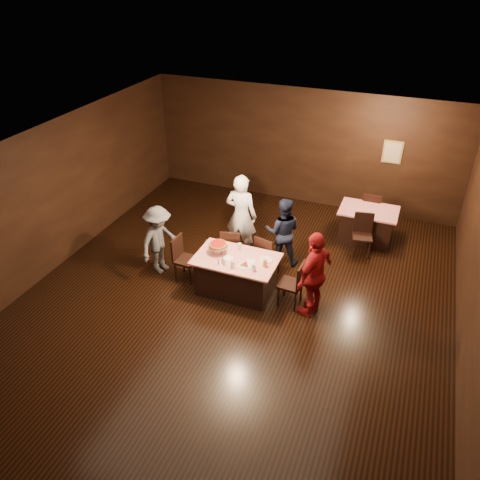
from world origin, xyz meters
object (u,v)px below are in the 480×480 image
object	(u,v)px
diner_navy_hoodie	(283,232)
plate_empty	(266,260)
glass_front_right	(254,267)
chair_far_left	(232,247)
diner_white_jacket	(241,216)
main_table	(236,274)
pizza_stand	(218,245)
chair_end_right	(291,283)
diner_grey_knit	(159,240)
chair_back_far	(371,210)
glass_back	(240,247)
chair_far_right	(268,255)
glass_amber	(265,263)
back_table	(367,224)
chair_end_left	(186,259)
chair_back_near	(362,236)
diner_red_shirt	(314,274)
glass_front_left	(233,264)

from	to	relation	value
diner_navy_hoodie	plate_empty	size ratio (longest dim) A/B	6.12
diner_navy_hoodie	glass_front_right	bearing A→B (deg)	73.62
chair_far_left	diner_white_jacket	distance (m)	0.73
main_table	pizza_stand	distance (m)	0.70
chair_end_right	glass_front_right	distance (m)	0.79
diner_grey_knit	pizza_stand	bearing A→B (deg)	-78.52
chair_back_far	diner_navy_hoodie	distance (m)	2.74
diner_white_jacket	plate_empty	bearing A→B (deg)	129.66
plate_empty	glass_back	world-z (taller)	glass_back
chair_far_right	chair_back_far	bearing A→B (deg)	-106.21
diner_white_jacket	pizza_stand	xyz separation A→B (m)	(0.01, -1.25, 0.00)
glass_amber	glass_back	xyz separation A→B (m)	(-0.65, 0.35, 0.00)
diner_white_jacket	main_table	bearing A→B (deg)	107.31
chair_back_far	diner_white_jacket	size ratio (longest dim) A/B	0.50
back_table	glass_amber	distance (m)	3.36
back_table	chair_far_left	distance (m)	3.31
glass_front_right	chair_far_right	bearing A→B (deg)	92.86
glass_front_right	diner_grey_knit	bearing A→B (deg)	171.87
chair_end_left	chair_back_near	bearing A→B (deg)	-52.90
chair_far_left	chair_end_left	world-z (taller)	same
chair_back_far	plate_empty	size ratio (longest dim) A/B	3.80
chair_back_near	diner_red_shirt	world-z (taller)	diner_red_shirt
chair_far_left	diner_red_shirt	size ratio (longest dim) A/B	0.55
main_table	chair_back_near	bearing A→B (deg)	46.99
diner_white_jacket	glass_amber	world-z (taller)	diner_white_jacket
back_table	chair_back_near	world-z (taller)	chair_back_near
chair_back_far	glass_amber	xyz separation A→B (m)	(-1.48, -3.58, 0.37)
chair_back_far	diner_red_shirt	bearing A→B (deg)	81.34
glass_front_right	plate_empty	bearing A→B (deg)	75.96
chair_far_left	chair_back_near	bearing A→B (deg)	-160.37
diner_red_shirt	plate_empty	bearing A→B (deg)	-84.82
main_table	back_table	distance (m)	3.60
chair_end_right	glass_back	world-z (taller)	chair_end_right
diner_grey_knit	plate_empty	size ratio (longest dim) A/B	6.02
chair_end_left	chair_back_near	xyz separation A→B (m)	(3.18, 2.23, 0.00)
chair_back_near	glass_amber	xyz separation A→B (m)	(-1.48, -2.28, 0.37)
chair_far_right	diner_navy_hoodie	size ratio (longest dim) A/B	0.62
diner_grey_knit	glass_amber	size ratio (longest dim) A/B	10.74
diner_grey_knit	chair_end_left	bearing A→B (deg)	-83.59
main_table	chair_far_right	distance (m)	0.85
diner_red_shirt	back_table	bearing A→B (deg)	-171.31
chair_far_left	glass_back	size ratio (longest dim) A/B	6.79
glass_front_right	diner_navy_hoodie	bearing A→B (deg)	86.78
main_table	diner_grey_knit	xyz separation A→B (m)	(-1.73, 0.06, 0.37)
chair_end_right	glass_front_left	distance (m)	1.15
back_table	chair_far_left	xyz separation A→B (m)	(-2.48, -2.18, 0.09)
chair_end_right	pizza_stand	world-z (taller)	pizza_stand
chair_back_near	chair_far_left	bearing A→B (deg)	-160.65
diner_grey_knit	glass_front_left	distance (m)	1.82
chair_far_left	diner_red_shirt	distance (m)	2.16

